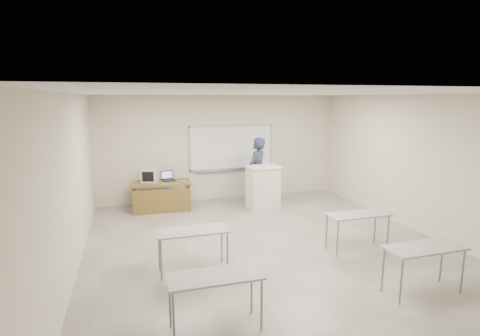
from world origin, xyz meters
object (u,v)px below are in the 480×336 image
object	(u,v)px
crt_monitor	(151,175)
keyboard	(270,166)
laptop	(168,178)
presenter	(257,171)
podium	(263,187)
instructor_desk	(162,190)
mouse	(183,182)
whiteboard	(231,148)

from	to	relation	value
crt_monitor	keyboard	xyz separation A→B (m)	(3.00, -0.91, 0.24)
laptop	presenter	world-z (taller)	presenter
laptop	presenter	bearing A→B (deg)	-19.21
podium	crt_monitor	world-z (taller)	podium
instructor_desk	laptop	xyz separation A→B (m)	(0.21, 0.27, 0.25)
keyboard	crt_monitor	bearing A→B (deg)	175.07
instructor_desk	mouse	size ratio (longest dim) A/B	14.06
mouse	presenter	xyz separation A→B (m)	(2.05, 0.02, 0.16)
keyboard	instructor_desk	bearing A→B (deg)	178.19
presenter	mouse	bearing A→B (deg)	-42.03
laptop	mouse	world-z (taller)	laptop
podium	mouse	world-z (taller)	podium
instructor_desk	presenter	world-z (taller)	presenter
whiteboard	crt_monitor	bearing A→B (deg)	-167.00
podium	keyboard	distance (m)	0.62
laptop	mouse	xyz separation A→B (m)	(0.34, -0.36, -0.04)
instructor_desk	mouse	bearing A→B (deg)	-6.14
whiteboard	presenter	size ratio (longest dim) A/B	1.34
whiteboard	instructor_desk	xyz separation A→B (m)	(-2.10, -0.78, -0.92)
whiteboard	crt_monitor	xyz separation A→B (m)	(-2.35, -0.54, -0.55)
instructor_desk	crt_monitor	bearing A→B (deg)	139.41
whiteboard	keyboard	xyz separation A→B (m)	(0.65, -1.46, -0.31)
instructor_desk	keyboard	bearing A→B (deg)	-10.88
presenter	instructor_desk	bearing A→B (deg)	-44.11
podium	crt_monitor	size ratio (longest dim) A/B	2.60
crt_monitor	keyboard	distance (m)	3.15
laptop	mouse	size ratio (longest dim) A/B	3.05
podium	crt_monitor	bearing A→B (deg)	159.81
crt_monitor	mouse	size ratio (longest dim) A/B	4.09
laptop	keyboard	xyz separation A→B (m)	(2.54, -0.94, 0.36)
mouse	laptop	bearing A→B (deg)	150.79
laptop	presenter	distance (m)	2.42
instructor_desk	crt_monitor	distance (m)	0.51
mouse	whiteboard	bearing A→B (deg)	46.32
whiteboard	presenter	bearing A→B (deg)	-59.23
laptop	mouse	bearing A→B (deg)	-57.61
crt_monitor	presenter	bearing A→B (deg)	13.39
whiteboard	instructor_desk	size ratio (longest dim) A/B	1.63
whiteboard	presenter	world-z (taller)	whiteboard
laptop	presenter	size ratio (longest dim) A/B	0.18
laptop	keyboard	distance (m)	2.73
crt_monitor	presenter	world-z (taller)	presenter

